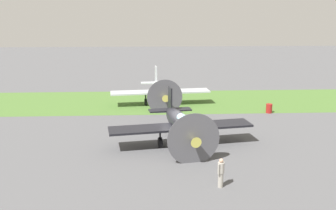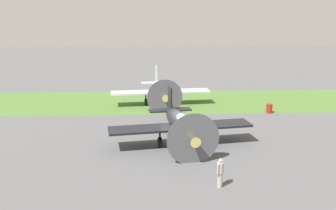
{
  "view_description": "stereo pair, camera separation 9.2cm",
  "coord_description": "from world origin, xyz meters",
  "px_view_note": "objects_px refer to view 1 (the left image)",
  "views": [
    {
      "loc": [
        2.11,
        27.2,
        9.68
      ],
      "look_at": [
        0.5,
        -5.53,
        1.42
      ],
      "focal_mm": 39.59,
      "sensor_mm": 36.0,
      "label": 1
    },
    {
      "loc": [
        2.02,
        27.21,
        9.68
      ],
      "look_at": [
        0.5,
        -5.53,
        1.42
      ],
      "focal_mm": 39.59,
      "sensor_mm": 36.0,
      "label": 2
    }
  ],
  "objects_px": {
    "airplane_wingman": "(160,90)",
    "fuel_drum": "(269,108)",
    "ground_crew_chief": "(221,172)",
    "airplane_lead": "(180,124)"
  },
  "relations": [
    {
      "from": "airplane_lead",
      "to": "fuel_drum",
      "type": "height_order",
      "value": "airplane_lead"
    },
    {
      "from": "airplane_lead",
      "to": "fuel_drum",
      "type": "relative_size",
      "value": 12.01
    },
    {
      "from": "fuel_drum",
      "to": "ground_crew_chief",
      "type": "bearing_deg",
      "value": 63.54
    },
    {
      "from": "ground_crew_chief",
      "to": "airplane_lead",
      "type": "bearing_deg",
      "value": -125.84
    },
    {
      "from": "airplane_wingman",
      "to": "airplane_lead",
      "type": "bearing_deg",
      "value": 89.51
    },
    {
      "from": "ground_crew_chief",
      "to": "airplane_wingman",
      "type": "bearing_deg",
      "value": -130.92
    },
    {
      "from": "airplane_wingman",
      "to": "fuel_drum",
      "type": "distance_m",
      "value": 11.44
    },
    {
      "from": "airplane_lead",
      "to": "fuel_drum",
      "type": "distance_m",
      "value": 12.71
    },
    {
      "from": "airplane_lead",
      "to": "ground_crew_chief",
      "type": "height_order",
      "value": "airplane_lead"
    },
    {
      "from": "airplane_lead",
      "to": "airplane_wingman",
      "type": "xyz_separation_m",
      "value": [
        1.16,
        -12.48,
        -0.02
      ]
    }
  ]
}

